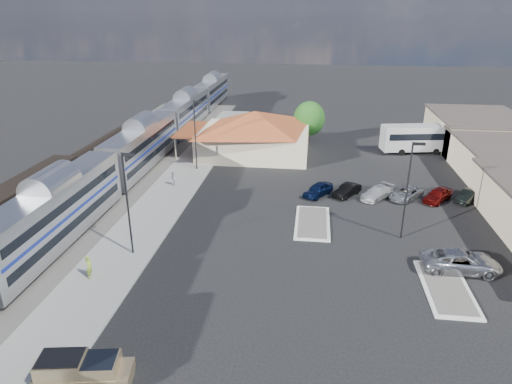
# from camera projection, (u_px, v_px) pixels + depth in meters

# --- Properties ---
(ground) EXTENTS (280.00, 280.00, 0.00)m
(ground) POSITION_uv_depth(u_px,v_px,m) (269.00, 230.00, 42.85)
(ground) COLOR black
(ground) RESTS_ON ground
(railbed) EXTENTS (16.00, 100.00, 0.12)m
(railbed) POSITION_uv_depth(u_px,v_px,m) (96.00, 189.00, 52.65)
(railbed) COLOR #4C4944
(railbed) RESTS_ON ground
(platform) EXTENTS (5.50, 92.00, 0.18)m
(platform) POSITION_uv_depth(u_px,v_px,m) (166.00, 199.00, 49.74)
(platform) COLOR gray
(platform) RESTS_ON ground
(passenger_train) EXTENTS (3.00, 104.00, 5.55)m
(passenger_train) POSITION_uv_depth(u_px,v_px,m) (143.00, 147.00, 58.60)
(passenger_train) COLOR silver
(passenger_train) RESTS_ON ground
(freight_cars) EXTENTS (2.80, 46.00, 4.00)m
(freight_cars) POSITION_uv_depth(u_px,v_px,m) (33.00, 196.00, 45.76)
(freight_cars) COLOR black
(freight_cars) RESTS_ON ground
(station_depot) EXTENTS (18.35, 12.24, 6.20)m
(station_depot) POSITION_uv_depth(u_px,v_px,m) (254.00, 133.00, 64.31)
(station_depot) COLOR tan
(station_depot) RESTS_ON ground
(traffic_island_south) EXTENTS (3.30, 7.50, 0.21)m
(traffic_island_south) POSITION_uv_depth(u_px,v_px,m) (312.00, 222.00, 44.18)
(traffic_island_south) COLOR silver
(traffic_island_south) RESTS_ON ground
(traffic_island_north) EXTENTS (3.30, 7.50, 0.21)m
(traffic_island_north) POSITION_uv_depth(u_px,v_px,m) (446.00, 288.00, 33.80)
(traffic_island_north) COLOR silver
(traffic_island_north) RESTS_ON ground
(lamp_plat_s) EXTENTS (1.08, 0.25, 9.00)m
(lamp_plat_s) POSITION_uv_depth(u_px,v_px,m) (128.00, 196.00, 36.61)
(lamp_plat_s) COLOR black
(lamp_plat_s) RESTS_ON ground
(lamp_plat_n) EXTENTS (1.08, 0.25, 9.00)m
(lamp_plat_n) POSITION_uv_depth(u_px,v_px,m) (196.00, 130.00, 56.87)
(lamp_plat_n) COLOR black
(lamp_plat_n) RESTS_ON ground
(lamp_lot) EXTENTS (1.08, 0.25, 9.00)m
(lamp_lot) POSITION_uv_depth(u_px,v_px,m) (409.00, 183.00, 39.44)
(lamp_lot) COLOR black
(lamp_lot) RESTS_ON ground
(tree_depot) EXTENTS (4.71, 4.71, 6.63)m
(tree_depot) POSITION_uv_depth(u_px,v_px,m) (309.00, 119.00, 68.61)
(tree_depot) COLOR #382314
(tree_depot) RESTS_ON ground
(pickup_truck) EXTENTS (5.39, 2.70, 1.78)m
(pickup_truck) POSITION_uv_depth(u_px,v_px,m) (84.00, 371.00, 25.00)
(pickup_truck) COLOR tan
(pickup_truck) RESTS_ON ground
(suv) EXTENTS (6.18, 2.95, 1.70)m
(suv) POSITION_uv_depth(u_px,v_px,m) (461.00, 261.00, 35.89)
(suv) COLOR #9FA0A6
(suv) RESTS_ON ground
(coach_bus) EXTENTS (12.75, 4.96, 4.00)m
(coach_bus) POSITION_uv_depth(u_px,v_px,m) (425.00, 137.00, 65.28)
(coach_bus) COLOR silver
(coach_bus) RESTS_ON ground
(person_a) EXTENTS (0.48, 0.70, 1.85)m
(person_a) POSITION_uv_depth(u_px,v_px,m) (89.00, 267.00, 34.66)
(person_a) COLOR #A1BD3B
(person_a) RESTS_ON platform
(person_b) EXTENTS (0.90, 1.00, 1.69)m
(person_b) POSITION_uv_depth(u_px,v_px,m) (173.00, 178.00, 53.03)
(person_b) COLOR silver
(person_b) RESTS_ON platform
(parked_car_a) EXTENTS (3.77, 4.45, 1.44)m
(parked_car_a) POSITION_uv_depth(u_px,v_px,m) (318.00, 190.00, 50.55)
(parked_car_a) COLOR #0C183D
(parked_car_a) RESTS_ON ground
(parked_car_b) EXTENTS (3.43, 4.12, 1.33)m
(parked_car_b) POSITION_uv_depth(u_px,v_px,m) (347.00, 190.00, 50.47)
(parked_car_b) COLOR black
(parked_car_b) RESTS_ON ground
(parked_car_c) EXTENTS (4.32, 4.68, 1.32)m
(parked_car_c) POSITION_uv_depth(u_px,v_px,m) (377.00, 193.00, 49.82)
(parked_car_c) COLOR white
(parked_car_c) RESTS_ON ground
(parked_car_d) EXTENTS (4.52, 4.92, 1.28)m
(parked_car_d) POSITION_uv_depth(u_px,v_px,m) (407.00, 193.00, 49.73)
(parked_car_d) COLOR #919499
(parked_car_d) RESTS_ON ground
(parked_car_e) EXTENTS (3.99, 4.41, 1.45)m
(parked_car_e) POSITION_uv_depth(u_px,v_px,m) (438.00, 195.00, 49.05)
(parked_car_e) COLOR maroon
(parked_car_e) RESTS_ON ground
(parked_car_f) EXTENTS (3.52, 3.84, 1.28)m
(parked_car_f) POSITION_uv_depth(u_px,v_px,m) (468.00, 196.00, 48.98)
(parked_car_f) COLOR black
(parked_car_f) RESTS_ON ground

